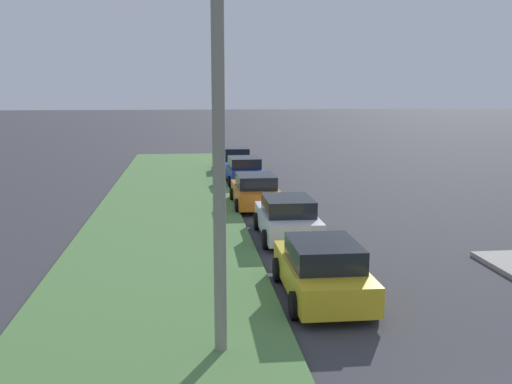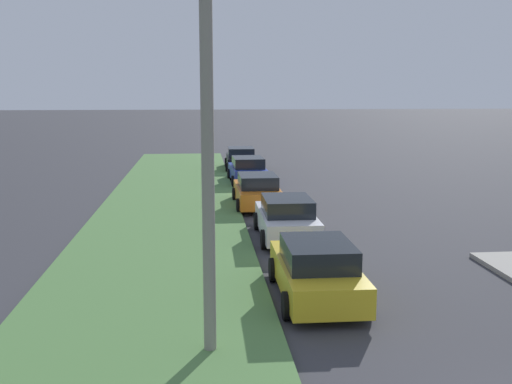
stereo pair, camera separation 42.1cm
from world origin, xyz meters
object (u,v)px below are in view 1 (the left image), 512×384
parked_car_orange (255,191)px  streetlight (238,129)px  parked_car_blue (244,171)px  parked_car_yellow (322,270)px  parked_car_white (287,218)px  parked_car_black (236,159)px

parked_car_orange → streetlight: bearing=171.9°
parked_car_blue → parked_car_orange: bearing=177.0°
parked_car_yellow → parked_car_blue: same height
streetlight → parked_car_white: bearing=-15.4°
parked_car_blue → parked_car_black: (5.57, -0.01, 0.00)m
parked_car_yellow → parked_car_black: 23.92m
parked_car_black → parked_car_yellow: bearing=-178.2°
parked_car_yellow → parked_car_orange: same height
parked_car_white → parked_car_black: (17.93, 0.31, 0.00)m
parked_car_white → streetlight: (-8.97, 2.46, 3.67)m
parked_car_white → streetlight: 10.00m
parked_car_white → parked_car_orange: 5.67m
parked_car_yellow → streetlight: size_ratio=0.58×
parked_car_orange → parked_car_black: bearing=-1.0°
parked_car_yellow → parked_car_blue: size_ratio=0.99×
parked_car_orange → parked_car_blue: size_ratio=0.99×
parked_car_black → streetlight: bearing=176.9°
parked_car_blue → streetlight: bearing=172.4°
parked_car_yellow → streetlight: streetlight is taller
parked_car_white → parked_car_orange: (5.65, 0.46, 0.00)m
parked_car_white → parked_car_orange: bearing=5.2°
parked_car_white → parked_car_blue: bearing=2.1°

